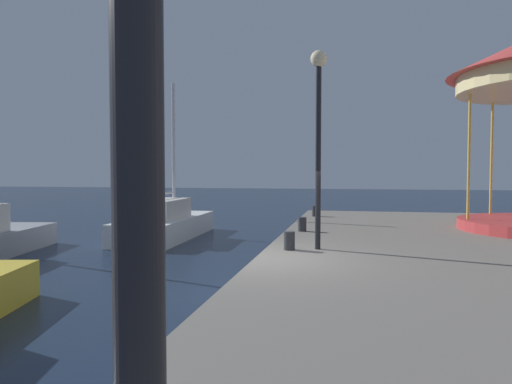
# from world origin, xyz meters

# --- Properties ---
(ground_plane) EXTENTS (120.00, 120.00, 0.00)m
(ground_plane) POSITION_xyz_m (0.00, 0.00, 0.00)
(ground_plane) COLOR #162338
(sailboat_white) EXTENTS (2.21, 5.88, 5.96)m
(sailboat_white) POSITION_xyz_m (-4.98, 7.21, 0.57)
(sailboat_white) COLOR white
(sailboat_white) RESTS_ON ground
(lamp_post_mid_promenade) EXTENTS (0.36, 0.36, 4.29)m
(lamp_post_mid_promenade) POSITION_xyz_m (1.14, 1.13, 3.74)
(lamp_post_mid_promenade) COLOR black
(lamp_post_mid_promenade) RESTS_ON quay_dock
(bollard_north) EXTENTS (0.24, 0.24, 0.40)m
(bollard_north) POSITION_xyz_m (0.49, 4.09, 1.00)
(bollard_north) COLOR #2D2D33
(bollard_north) RESTS_ON quay_dock
(bollard_center) EXTENTS (0.24, 0.24, 0.40)m
(bollard_center) POSITION_xyz_m (0.51, 8.61, 1.00)
(bollard_center) COLOR #2D2D33
(bollard_center) RESTS_ON quay_dock
(bollard_south) EXTENTS (0.24, 0.24, 0.40)m
(bollard_south) POSITION_xyz_m (0.54, 0.91, 1.00)
(bollard_south) COLOR #2D2D33
(bollard_south) RESTS_ON quay_dock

